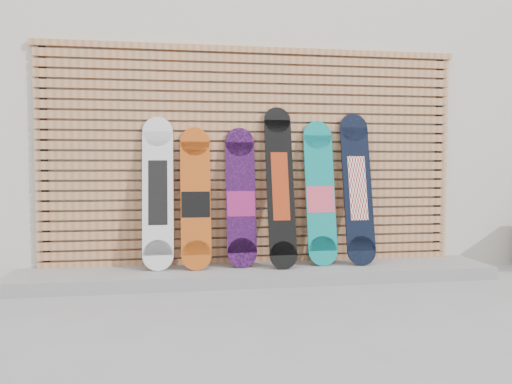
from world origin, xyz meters
TOP-DOWN VIEW (x-y plane):
  - ground at (0.00, 0.00)m, footprint 80.00×80.00m
  - building at (0.50, 3.50)m, footprint 12.00×5.00m
  - concrete_step at (-0.15, 0.68)m, footprint 4.60×0.70m
  - slat_wall at (-0.15, 0.97)m, footprint 4.26×0.08m
  - snowboard_0 at (-1.10, 0.80)m, footprint 0.29×0.29m
  - snowboard_1 at (-0.74, 0.78)m, footprint 0.29×0.33m
  - snowboard_2 at (-0.30, 0.81)m, footprint 0.29×0.28m
  - snowboard_3 at (0.08, 0.74)m, footprint 0.27×0.40m
  - snowboard_4 at (0.50, 0.79)m, footprint 0.30×0.30m
  - snowboard_5 at (0.88, 0.77)m, footprint 0.29×0.35m

SIDE VIEW (x-z plane):
  - ground at x=0.00m, z-range 0.00..0.00m
  - concrete_step at x=-0.15m, z-range 0.00..0.12m
  - snowboard_1 at x=-0.74m, z-range 0.11..1.47m
  - snowboard_2 at x=-0.30m, z-range 0.11..1.47m
  - snowboard_4 at x=0.50m, z-range 0.11..1.55m
  - snowboard_0 at x=-1.10m, z-range 0.12..1.58m
  - snowboard_5 at x=0.88m, z-range 0.12..1.64m
  - snowboard_3 at x=0.08m, z-range 0.12..1.69m
  - slat_wall at x=-0.15m, z-range 0.06..2.35m
  - building at x=0.50m, z-range 0.00..3.60m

